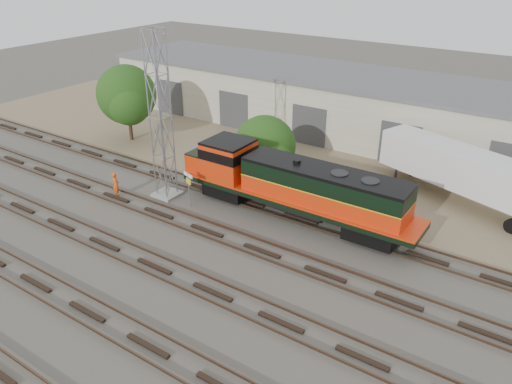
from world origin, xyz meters
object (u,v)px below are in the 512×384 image
Objects in this scene: worker at (116,185)px; locomotive at (292,185)px; signal_tower at (161,120)px; semi_trailer at (469,172)px.

locomotive is at bearing -125.99° from worker.
worker is (-2.71, -2.09, -4.53)m from signal_tower.
worker is 0.15× the size of semi_trailer.
signal_tower reaches higher than worker.
semi_trailer is at bearing 42.12° from locomotive.
worker is at bearing -159.43° from locomotive.
worker is (-11.40, -4.28, -1.33)m from locomotive.
worker is at bearing -129.46° from semi_trailer.
signal_tower is 20.35m from semi_trailer.
signal_tower reaches higher than semi_trailer.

